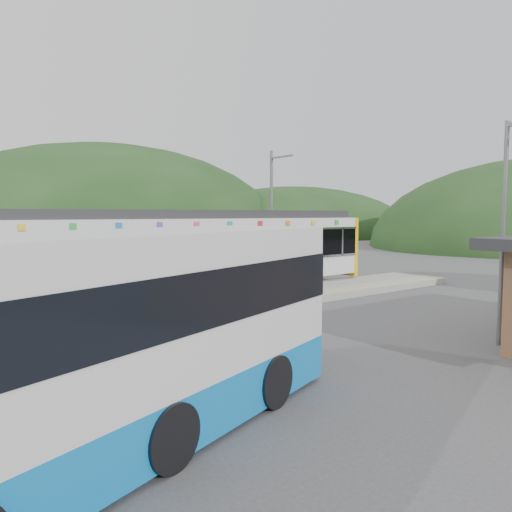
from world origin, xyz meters
TOP-DOWN VIEW (x-y plane):
  - ground at (0.00, 0.00)m, footprint 120.00×120.00m
  - hills at (6.19, 5.29)m, footprint 146.00×149.00m
  - platform at (0.00, 3.30)m, footprint 26.00×3.20m
  - yellow_line at (0.00, 2.00)m, footprint 26.00×0.10m
  - train at (-0.79, 6.00)m, footprint 20.44×3.01m
  - catenary_mast_east at (7.00, 8.56)m, footprint 0.18×1.80m
  - bus at (-9.04, -5.62)m, footprint 12.43×6.58m
  - lamp_post at (3.11, -6.02)m, footprint 0.38×1.09m

SIDE VIEW (x-z plane):
  - ground at x=0.00m, z-range 0.00..0.00m
  - hills at x=6.19m, z-range -13.00..13.00m
  - platform at x=0.00m, z-range 0.00..0.30m
  - yellow_line at x=0.00m, z-range 0.30..0.31m
  - bus at x=-9.04m, z-range -0.06..3.26m
  - train at x=-0.79m, z-range 0.19..3.93m
  - lamp_post at x=3.11m, z-range 0.59..6.65m
  - catenary_mast_east at x=7.00m, z-range 0.15..7.15m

